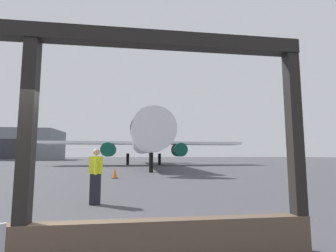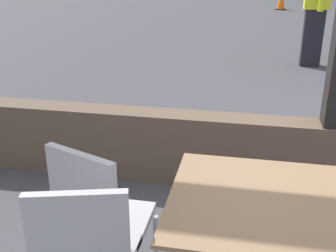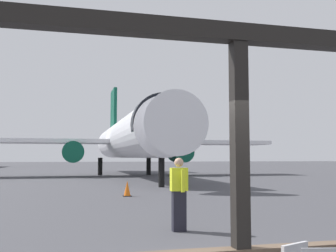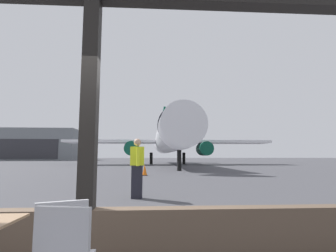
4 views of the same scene
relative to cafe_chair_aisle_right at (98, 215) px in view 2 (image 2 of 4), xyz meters
name	(u,v)px [view 2 (image 2 of 4)]	position (x,y,z in m)	size (l,w,h in m)	color
cafe_chair_aisle_right	(98,215)	(0.00, 0.00, 0.00)	(0.50, 0.50, 0.91)	#B2B2B7
ground_crew_worker	(316,12)	(1.71, 5.74, 0.37)	(0.40, 0.57, 1.74)	black
traffic_cone	(281,0)	(1.68, 14.43, -0.20)	(0.36, 0.36, 0.69)	orange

